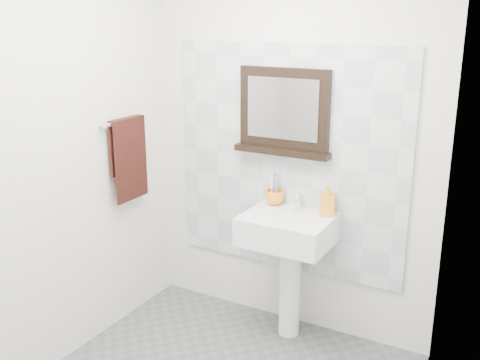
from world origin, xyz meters
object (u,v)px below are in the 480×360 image
object	(u,v)px
pedestal_sink	(288,242)
toothbrush_cup	(275,197)
hand_towel	(129,152)
soap_dispenser	(327,200)
framed_mirror	(284,114)

from	to	relation	value
pedestal_sink	toothbrush_cup	world-z (taller)	pedestal_sink
hand_towel	soap_dispenser	bearing A→B (deg)	16.60
pedestal_sink	soap_dispenser	bearing A→B (deg)	30.39
pedestal_sink	soap_dispenser	xyz separation A→B (m)	(0.21, 0.12, 0.28)
toothbrush_cup	soap_dispenser	bearing A→B (deg)	-3.97
pedestal_sink	toothbrush_cup	distance (m)	0.32
soap_dispenser	hand_towel	world-z (taller)	hand_towel
toothbrush_cup	framed_mirror	xyz separation A→B (m)	(0.04, 0.04, 0.56)
soap_dispenser	hand_towel	size ratio (longest dim) A/B	0.37
soap_dispenser	hand_towel	distance (m)	1.33
toothbrush_cup	framed_mirror	world-z (taller)	framed_mirror
framed_mirror	toothbrush_cup	bearing A→B (deg)	-131.88
framed_mirror	hand_towel	bearing A→B (deg)	-154.34
framed_mirror	pedestal_sink	bearing A→B (deg)	-54.25
soap_dispenser	pedestal_sink	bearing A→B (deg)	-171.63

